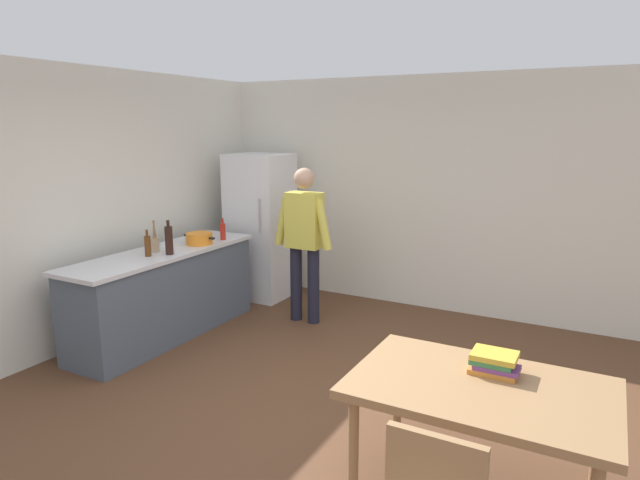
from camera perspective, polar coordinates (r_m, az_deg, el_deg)
name	(u,v)px	position (r m, az deg, el deg)	size (l,w,h in m)	color
ground_plane	(292,419)	(4.24, -2.99, -18.29)	(14.00, 14.00, 0.00)	brown
wall_back	(424,194)	(6.47, 10.85, 4.74)	(6.40, 0.12, 2.70)	silver
wall_left	(66,210)	(5.67, -25.13, 2.84)	(0.12, 5.60, 2.70)	silver
kitchen_counter	(165,293)	(5.80, -16.00, -5.42)	(0.64, 2.20, 0.90)	#4C5666
refrigerator	(261,226)	(6.83, -6.25, 1.44)	(0.70, 0.67, 1.80)	white
person	(304,235)	(5.86, -1.67, 0.53)	(0.70, 0.22, 1.70)	#1E1E2D
dining_table	(480,397)	(3.22, 16.47, -15.57)	(1.40, 0.90, 0.75)	#9E754C
cooking_pot	(199,239)	(5.90, -12.58, 0.15)	(0.40, 0.28, 0.12)	orange
utensil_jar	(154,244)	(5.66, -17.08, -0.40)	(0.11, 0.11, 0.32)	tan
bottle_beer_brown	(148,246)	(5.47, -17.67, -0.56)	(0.06, 0.06, 0.26)	#5B3314
bottle_sauce_red	(223,231)	(6.07, -10.19, 0.92)	(0.06, 0.06, 0.24)	#B22319
bottle_wine_dark	(169,240)	(5.48, -15.61, 0.01)	(0.08, 0.08, 0.34)	black
book_stack	(494,363)	(3.31, 17.83, -12.23)	(0.27, 0.20, 0.12)	orange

